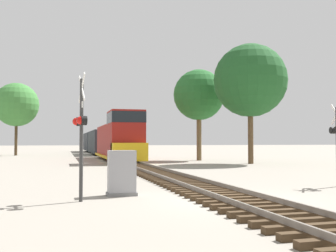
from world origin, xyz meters
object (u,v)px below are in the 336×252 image
object	(u,v)px
crossing_signal_near	(81,127)
tree_far_right	(250,81)
freight_train	(103,142)
tree_deep_background	(17,105)
tree_mid_background	(199,95)
relay_cabinet	(122,173)

from	to	relation	value
crossing_signal_near	tree_far_right	world-z (taller)	tree_far_right
freight_train	crossing_signal_near	world-z (taller)	freight_train
tree_far_right	tree_deep_background	size ratio (longest dim) A/B	1.03
crossing_signal_near	tree_mid_background	xyz separation A→B (m)	(12.97, 25.26, 4.33)
freight_train	tree_deep_background	bearing A→B (deg)	166.14
tree_deep_background	tree_far_right	bearing A→B (deg)	-50.80
freight_train	tree_far_right	size ratio (longest dim) A/B	4.84
tree_far_right	tree_deep_background	xyz separation A→B (m)	(-22.35, 27.41, -0.18)
relay_cabinet	tree_far_right	size ratio (longest dim) A/B	0.15
tree_mid_background	tree_deep_background	size ratio (longest dim) A/B	0.92
relay_cabinet	tree_far_right	distance (m)	23.13
relay_cabinet	tree_mid_background	xyz separation A→B (m)	(11.48, 24.18, 5.95)
crossing_signal_near	tree_deep_background	bearing A→B (deg)	179.93
tree_deep_background	crossing_signal_near	bearing A→B (deg)	-81.31
crossing_signal_near	tree_mid_background	size ratio (longest dim) A/B	0.44
freight_train	relay_cabinet	bearing A→B (deg)	-94.50
freight_train	crossing_signal_near	xyz separation A→B (m)	(-4.79, -42.91, 0.47)
freight_train	tree_mid_background	distance (m)	20.04
freight_train	tree_far_right	world-z (taller)	tree_far_right
freight_train	tree_mid_background	size ratio (longest dim) A/B	5.44
freight_train	crossing_signal_near	size ratio (longest dim) A/B	12.34
crossing_signal_near	tree_deep_background	xyz separation A→B (m)	(-7.00, 45.82, 4.73)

